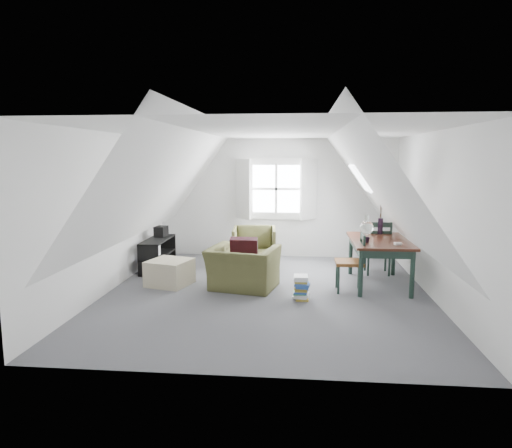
# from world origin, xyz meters

# --- Properties ---
(floor) EXTENTS (5.50, 5.50, 0.00)m
(floor) POSITION_xyz_m (0.00, 0.00, 0.00)
(floor) COLOR #505155
(floor) RESTS_ON ground
(ceiling) EXTENTS (5.50, 5.50, 0.00)m
(ceiling) POSITION_xyz_m (0.00, 0.00, 2.50)
(ceiling) COLOR white
(ceiling) RESTS_ON wall_back
(wall_back) EXTENTS (5.00, 0.00, 5.00)m
(wall_back) POSITION_xyz_m (0.00, 2.75, 1.25)
(wall_back) COLOR silver
(wall_back) RESTS_ON ground
(wall_front) EXTENTS (5.00, 0.00, 5.00)m
(wall_front) POSITION_xyz_m (0.00, -2.75, 1.25)
(wall_front) COLOR silver
(wall_front) RESTS_ON ground
(wall_left) EXTENTS (0.00, 5.50, 5.50)m
(wall_left) POSITION_xyz_m (-2.50, 0.00, 1.25)
(wall_left) COLOR silver
(wall_left) RESTS_ON ground
(wall_right) EXTENTS (0.00, 5.50, 5.50)m
(wall_right) POSITION_xyz_m (2.50, 0.00, 1.25)
(wall_right) COLOR silver
(wall_right) RESTS_ON ground
(slope_left) EXTENTS (3.19, 5.50, 4.48)m
(slope_left) POSITION_xyz_m (-1.55, 0.00, 1.78)
(slope_left) COLOR white
(slope_left) RESTS_ON wall_left
(slope_right) EXTENTS (3.19, 5.50, 4.48)m
(slope_right) POSITION_xyz_m (1.55, 0.00, 1.78)
(slope_right) COLOR white
(slope_right) RESTS_ON wall_right
(dormer_window) EXTENTS (1.71, 0.35, 1.30)m
(dormer_window) POSITION_xyz_m (0.00, 2.68, 1.45)
(dormer_window) COLOR white
(dormer_window) RESTS_ON wall_back
(skylight) EXTENTS (0.35, 0.75, 0.47)m
(skylight) POSITION_xyz_m (1.55, 1.30, 1.75)
(skylight) COLOR white
(skylight) RESTS_ON slope_right
(armchair_near) EXTENTS (1.22, 1.12, 0.68)m
(armchair_near) POSITION_xyz_m (-0.40, 0.23, 0.00)
(armchair_near) COLOR #4A4A25
(armchair_near) RESTS_ON floor
(armchair_far) EXTENTS (0.89, 0.91, 0.77)m
(armchair_far) POSITION_xyz_m (-0.38, 1.81, 0.00)
(armchair_far) COLOR #4A4A25
(armchair_far) RESTS_ON floor
(throw_pillow) EXTENTS (0.45, 0.27, 0.46)m
(throw_pillow) POSITION_xyz_m (-0.40, 0.38, 0.60)
(throw_pillow) COLOR #330E16
(throw_pillow) RESTS_ON armchair_near
(ottoman) EXTENTS (0.78, 0.78, 0.42)m
(ottoman) POSITION_xyz_m (-1.65, 0.33, 0.21)
(ottoman) COLOR tan
(ottoman) RESTS_ON floor
(dining_table) EXTENTS (0.93, 1.54, 0.77)m
(dining_table) POSITION_xyz_m (1.81, 0.65, 0.67)
(dining_table) COLOR #33170E
(dining_table) RESTS_ON floor
(demijohn) EXTENTS (0.24, 0.24, 0.34)m
(demijohn) POSITION_xyz_m (1.66, 1.10, 0.91)
(demijohn) COLOR silver
(demijohn) RESTS_ON dining_table
(vase_twigs) EXTENTS (0.09, 0.10, 0.70)m
(vase_twigs) POSITION_xyz_m (1.91, 1.20, 0.93)
(vase_twigs) COLOR black
(vase_twigs) RESTS_ON dining_table
(cup) EXTENTS (0.12, 0.12, 0.09)m
(cup) POSITION_xyz_m (1.56, 0.35, 0.77)
(cup) COLOR black
(cup) RESTS_ON dining_table
(paper_box) EXTENTS (0.12, 0.09, 0.04)m
(paper_box) POSITION_xyz_m (2.01, 0.20, 0.79)
(paper_box) COLOR white
(paper_box) RESTS_ON dining_table
(dining_chair_far) EXTENTS (0.46, 0.46, 0.98)m
(dining_chair_far) POSITION_xyz_m (1.92, 1.39, 0.51)
(dining_chair_far) COLOR brown
(dining_chair_far) RESTS_ON floor
(dining_chair_near) EXTENTS (0.44, 0.44, 0.93)m
(dining_chair_near) POSITION_xyz_m (1.33, 0.24, 0.48)
(dining_chair_near) COLOR brown
(dining_chair_near) RESTS_ON floor
(media_shelf) EXTENTS (0.38, 1.15, 0.59)m
(media_shelf) POSITION_xyz_m (-2.17, 1.31, 0.26)
(media_shelf) COLOR black
(media_shelf) RESTS_ON floor
(electronics_box) EXTENTS (0.23, 0.29, 0.22)m
(electronics_box) POSITION_xyz_m (-2.17, 1.59, 0.68)
(electronics_box) COLOR black
(electronics_box) RESTS_ON media_shelf
(magazine_stack) EXTENTS (0.27, 0.32, 0.36)m
(magazine_stack) POSITION_xyz_m (0.54, -0.25, 0.18)
(magazine_stack) COLOR #B29933
(magazine_stack) RESTS_ON floor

